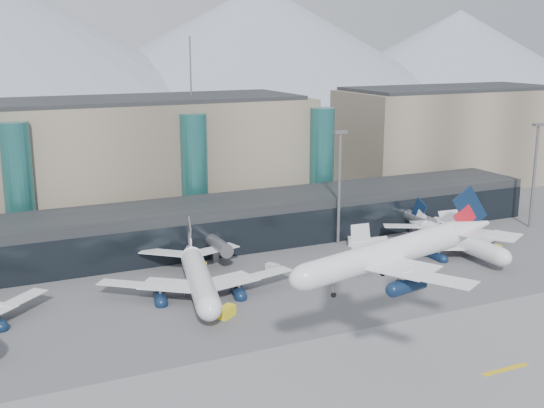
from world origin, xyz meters
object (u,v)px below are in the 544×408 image
(veh_d, at_px, (351,241))
(jet_parked_right, at_px, (451,233))
(lightmast_mid, at_px, (339,181))
(veh_c, at_px, (357,269))
(veh_g, at_px, (272,267))
(veh_e, at_px, (495,249))
(veh_b, at_px, (201,264))
(jet_parked_mid, at_px, (197,267))
(hero_jet, at_px, (402,244))
(lightmast_right, at_px, (535,170))
(veh_h, at_px, (226,312))

(veh_d, bearing_deg, jet_parked_right, -100.94)
(lightmast_mid, relative_size, veh_c, 6.56)
(veh_d, distance_m, veh_g, 25.29)
(veh_d, distance_m, veh_e, 30.89)
(jet_parked_right, relative_size, veh_c, 8.58)
(jet_parked_right, relative_size, veh_b, 13.55)
(veh_c, bearing_deg, veh_e, 11.33)
(veh_g, bearing_deg, jet_parked_mid, -103.73)
(veh_g, bearing_deg, hero_jet, -30.85)
(lightmast_right, height_order, jet_parked_right, lightmast_right)
(veh_b, relative_size, veh_g, 0.97)
(veh_b, height_order, veh_h, veh_h)
(jet_parked_mid, bearing_deg, veh_b, -9.61)
(veh_h, bearing_deg, veh_d, -0.95)
(jet_parked_right, bearing_deg, veh_c, 99.58)
(lightmast_mid, bearing_deg, veh_g, -152.74)
(veh_d, bearing_deg, veh_c, 178.60)
(lightmast_right, height_order, veh_g, lightmast_right)
(lightmast_right, xyz_separation_m, veh_g, (-71.64, -3.15, -13.67))
(lightmast_right, xyz_separation_m, jet_parked_right, (-30.86, -7.64, -10.34))
(lightmast_right, height_order, veh_d, lightmast_right)
(jet_parked_mid, bearing_deg, jet_parked_right, -77.63)
(lightmast_mid, distance_m, lightmast_right, 50.64)
(veh_g, bearing_deg, veh_e, 50.73)
(hero_jet, bearing_deg, veh_c, 70.96)
(hero_jet, xyz_separation_m, jet_parked_mid, (-14.88, 41.17, -13.81))
(veh_c, height_order, veh_e, veh_c)
(veh_b, xyz_separation_m, veh_c, (26.33, -17.11, 0.37))
(jet_parked_mid, height_order, veh_c, jet_parked_mid)
(lightmast_right, distance_m, veh_g, 73.00)
(jet_parked_mid, xyz_separation_m, jet_parked_right, (57.97, -0.13, -0.50))
(lightmast_right, distance_m, veh_c, 60.26)
(veh_h, bearing_deg, jet_parked_mid, 57.49)
(jet_parked_mid, distance_m, veh_g, 18.13)
(veh_c, bearing_deg, veh_d, 74.09)
(lightmast_right, bearing_deg, veh_c, -167.95)
(veh_b, bearing_deg, lightmast_right, -94.72)
(hero_jet, height_order, veh_c, hero_jet)
(lightmast_right, height_order, veh_h, lightmast_right)
(lightmast_mid, distance_m, veh_b, 36.61)
(veh_g, xyz_separation_m, veh_h, (-16.78, -17.87, 0.17))
(lightmast_right, relative_size, veh_e, 8.69)
(veh_e, bearing_deg, veh_g, 159.22)
(lightmast_right, xyz_separation_m, veh_c, (-57.47, -12.27, -13.33))
(veh_b, distance_m, veh_e, 63.23)
(jet_parked_right, distance_m, veh_g, 41.17)
(veh_d, xyz_separation_m, veh_g, (-23.74, -8.72, -0.08))
(veh_c, distance_m, veh_d, 20.24)
(lightmast_mid, distance_m, veh_e, 36.64)
(veh_b, bearing_deg, veh_c, -124.42)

